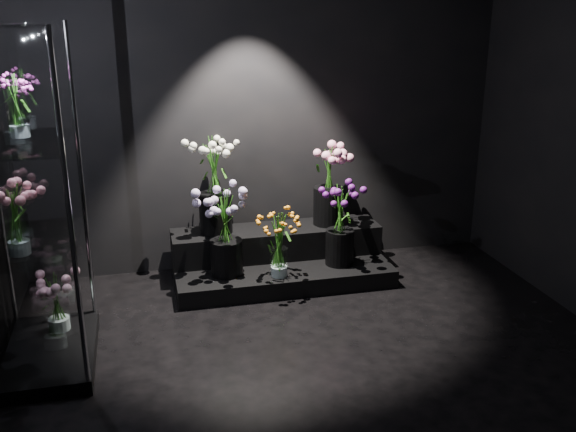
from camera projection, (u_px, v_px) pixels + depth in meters
name	position (u px, v px, depth m)	size (l,w,h in m)	color
floor	(334.00, 382.00, 3.88)	(4.00, 4.00, 0.00)	black
wall_back	(265.00, 103.00, 5.29)	(4.00, 4.00, 0.00)	black
display_riser	(279.00, 258.00, 5.36)	(1.75, 0.78, 0.39)	black
display_case	(30.00, 206.00, 3.79)	(0.57, 0.95, 2.09)	black
bouquet_orange_bells	(279.00, 244.00, 4.95)	(0.29, 0.29, 0.51)	white
bouquet_lilac	(226.00, 227.00, 4.95)	(0.52, 0.52, 0.69)	black
bouquet_purple	(340.00, 221.00, 5.16)	(0.29, 0.29, 0.68)	black
bouquet_cream_roses	(215.00, 180.00, 5.15)	(0.38, 0.38, 0.80)	black
bouquet_pink_roses	(328.00, 181.00, 5.37)	(0.41, 0.41, 0.66)	black
bouquet_case_pink	(15.00, 217.00, 3.61)	(0.37, 0.37, 0.42)	white
bouquet_case_magenta	(17.00, 105.00, 3.74)	(0.27, 0.27, 0.36)	white
bouquet_case_base_pink	(56.00, 300.00, 4.24)	(0.43, 0.43, 0.41)	white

